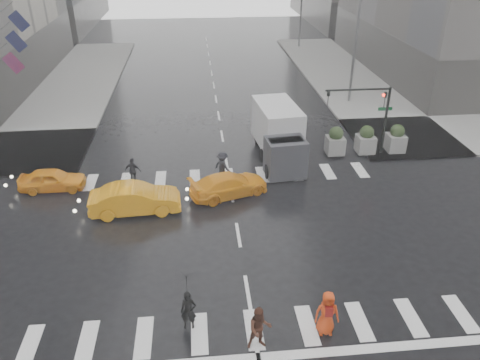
{
  "coord_description": "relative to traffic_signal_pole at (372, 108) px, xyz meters",
  "views": [
    {
      "loc": [
        -1.73,
        -18.34,
        13.08
      ],
      "look_at": [
        0.28,
        2.0,
        1.9
      ],
      "focal_mm": 35.0,
      "sensor_mm": 36.0,
      "label": 1
    }
  ],
  "objects": [
    {
      "name": "planter_west",
      "position": [
        -2.01,
        0.19,
        -2.23
      ],
      "size": [
        1.1,
        1.1,
        1.8
      ],
      "color": "slate",
      "rests_on": "ground"
    },
    {
      "name": "flag_cluster",
      "position": [
        -24.09,
        10.49,
        2.42
      ],
      "size": [
        2.87,
        3.06,
        4.69
      ],
      "color": "#59595B",
      "rests_on": "ground"
    },
    {
      "name": "pedestrian_orange",
      "position": [
        -6.43,
        -14.37,
        -2.31
      ],
      "size": [
        0.92,
        0.64,
        1.81
      ],
      "rotation": [
        0.0,
        0.0,
        -0.07
      ],
      "color": "red",
      "rests_on": "ground"
    },
    {
      "name": "taxi_rear",
      "position": [
        -9.15,
        -4.17,
        -2.59
      ],
      "size": [
        4.21,
        2.94,
        1.26
      ],
      "primitive_type": "imported",
      "rotation": [
        0.0,
        0.0,
        1.91
      ],
      "color": "#FF9D0D",
      "rests_on": "ground"
    },
    {
      "name": "road_markings",
      "position": [
        -9.01,
        -8.01,
        -3.21
      ],
      "size": [
        18.0,
        48.0,
        0.01
      ],
      "primitive_type": null,
      "color": "silver",
      "rests_on": "ground"
    },
    {
      "name": "planter_mid",
      "position": [
        -0.01,
        0.19,
        -2.23
      ],
      "size": [
        1.1,
        1.1,
        1.8
      ],
      "color": "slate",
      "rests_on": "ground"
    },
    {
      "name": "sidewalk_ne",
      "position": [
        10.49,
        9.49,
        -3.14
      ],
      "size": [
        35.0,
        35.0,
        0.15
      ],
      "primitive_type": "cube",
      "color": "slate",
      "rests_on": "ground"
    },
    {
      "name": "pedestrian_far_b",
      "position": [
        -9.38,
        -2.5,
        -2.32
      ],
      "size": [
        1.27,
        1.28,
        1.8
      ],
      "primitive_type": "imported",
      "rotation": [
        0.0,
        0.0,
        2.35
      ],
      "color": "black",
      "rests_on": "ground"
    },
    {
      "name": "taxi_front",
      "position": [
        -18.9,
        -2.6,
        -2.61
      ],
      "size": [
        3.59,
        1.45,
        1.22
      ],
      "primitive_type": "imported",
      "rotation": [
        0.0,
        0.0,
        1.57
      ],
      "color": "#FF9D0D",
      "rests_on": "ground"
    },
    {
      "name": "pedestrian_brown",
      "position": [
        -8.92,
        -14.81,
        -2.35
      ],
      "size": [
        0.87,
        0.69,
        1.73
      ],
      "primitive_type": "imported",
      "rotation": [
        0.0,
        0.0,
        0.05
      ],
      "color": "#462519",
      "rests_on": "ground"
    },
    {
      "name": "pedestrian_far_a",
      "position": [
        -14.48,
        -2.31,
        -2.42
      ],
      "size": [
        1.04,
        0.77,
        1.59
      ],
      "primitive_type": "imported",
      "rotation": [
        0.0,
        0.0,
        2.91
      ],
      "color": "black",
      "rests_on": "ground"
    },
    {
      "name": "street_lamp_far",
      "position": [
        1.86,
        29.99,
        1.73
      ],
      "size": [
        2.15,
        0.22,
        9.0
      ],
      "color": "#59595B",
      "rests_on": "ground"
    },
    {
      "name": "box_truck",
      "position": [
        -5.71,
        -0.04,
        -1.45
      ],
      "size": [
        2.33,
        6.21,
        3.3
      ],
      "rotation": [
        0.0,
        0.0,
        0.1
      ],
      "color": "silver",
      "rests_on": "ground"
    },
    {
      "name": "street_lamp_near",
      "position": [
        1.86,
        9.99,
        1.73
      ],
      "size": [
        2.15,
        0.22,
        9.0
      ],
      "color": "#59595B",
      "rests_on": "ground"
    },
    {
      "name": "taxi_mid",
      "position": [
        -14.07,
        -5.43,
        -2.46
      ],
      "size": [
        4.68,
        1.89,
        1.51
      ],
      "primitive_type": "imported",
      "rotation": [
        0.0,
        0.0,
        1.64
      ],
      "color": "#FF9D0D",
      "rests_on": "ground"
    },
    {
      "name": "ground",
      "position": [
        -9.01,
        -8.01,
        -3.22
      ],
      "size": [
        120.0,
        120.0,
        0.0
      ],
      "primitive_type": "plane",
      "color": "black",
      "rests_on": "ground"
    },
    {
      "name": "planter_east",
      "position": [
        1.99,
        0.19,
        -2.23
      ],
      "size": [
        1.1,
        1.1,
        1.8
      ],
      "color": "slate",
      "rests_on": "ground"
    },
    {
      "name": "traffic_signal_pole",
      "position": [
        0.0,
        0.0,
        0.0
      ],
      "size": [
        4.45,
        0.42,
        4.5
      ],
      "color": "black",
      "rests_on": "ground"
    },
    {
      "name": "pedestrian_black",
      "position": [
        -11.36,
        -13.65,
        -1.59
      ],
      "size": [
        1.03,
        1.05,
        2.43
      ],
      "rotation": [
        0.0,
        0.0,
        -0.07
      ],
      "color": "black",
      "rests_on": "ground"
    }
  ]
}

